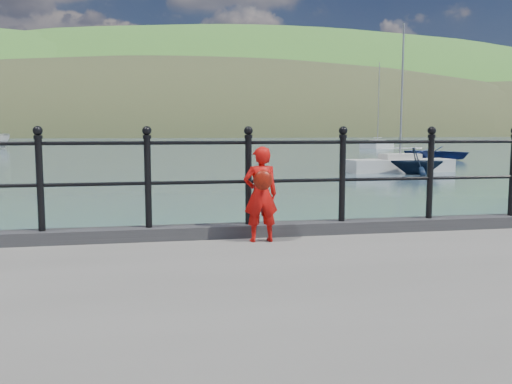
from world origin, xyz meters
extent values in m
plane|color=#2D4251|center=(0.00, 0.00, 0.00)|extent=(600.00, 600.00, 0.00)
cube|color=#28282B|center=(0.00, -0.15, 1.07)|extent=(60.00, 0.30, 0.15)
cylinder|color=black|center=(0.00, -0.15, 1.67)|extent=(18.00, 0.04, 0.04)
cylinder|color=black|center=(0.00, -0.15, 2.15)|extent=(18.00, 0.04, 0.04)
cylinder|color=black|center=(-1.80, -0.15, 1.67)|extent=(0.08, 0.08, 1.05)
sphere|color=black|center=(-1.80, -0.15, 2.29)|extent=(0.11, 0.11, 0.11)
cylinder|color=black|center=(-0.60, -0.15, 1.67)|extent=(0.08, 0.08, 1.05)
sphere|color=black|center=(-0.60, -0.15, 2.29)|extent=(0.11, 0.11, 0.11)
cylinder|color=black|center=(0.60, -0.15, 1.67)|extent=(0.08, 0.08, 1.05)
sphere|color=black|center=(0.60, -0.15, 2.29)|extent=(0.11, 0.11, 0.11)
cylinder|color=black|center=(1.80, -0.15, 1.67)|extent=(0.08, 0.08, 1.05)
sphere|color=black|center=(1.80, -0.15, 2.29)|extent=(0.11, 0.11, 0.11)
cylinder|color=black|center=(3.00, -0.15, 1.67)|extent=(0.08, 0.08, 1.05)
sphere|color=black|center=(3.00, -0.15, 2.29)|extent=(0.11, 0.11, 0.11)
cylinder|color=black|center=(4.20, -0.15, 1.67)|extent=(0.08, 0.08, 1.05)
ellipsoid|color=#333A21|center=(20.00, 195.00, -15.40)|extent=(400.00, 100.00, 88.00)
ellipsoid|color=#387026|center=(60.00, 255.00, -27.30)|extent=(600.00, 180.00, 156.00)
cube|color=silver|center=(-35.00, 181.00, 3.00)|extent=(9.00, 6.00, 6.00)
cube|color=#4C4744|center=(-35.00, 181.00, 7.00)|extent=(9.50, 6.50, 2.00)
cube|color=silver|center=(-12.00, 181.00, 3.00)|extent=(9.00, 6.00, 6.00)
cube|color=#4C4744|center=(-12.00, 181.00, 7.00)|extent=(9.50, 6.50, 2.00)
cube|color=silver|center=(18.00, 181.00, 3.00)|extent=(9.00, 6.00, 6.00)
cube|color=#4C4744|center=(18.00, 181.00, 7.00)|extent=(9.50, 6.50, 2.00)
cube|color=silver|center=(45.00, 181.00, 3.00)|extent=(9.00, 6.00, 6.00)
cube|color=#4C4744|center=(45.00, 181.00, 7.00)|extent=(9.50, 6.50, 2.00)
imported|color=red|center=(0.68, -0.49, 1.55)|extent=(0.42, 0.28, 1.11)
ellipsoid|color=red|center=(0.68, -0.62, 1.73)|extent=(0.22, 0.11, 0.23)
imported|color=navy|center=(21.17, 31.96, 0.52)|extent=(5.77, 6.12, 1.03)
imported|color=black|center=(12.91, 19.31, 0.69)|extent=(3.19, 2.96, 1.38)
cube|color=silver|center=(28.04, 59.16, 0.25)|extent=(6.73, 7.37, 0.90)
cube|color=beige|center=(28.04, 59.16, 0.75)|extent=(2.92, 3.06, 0.50)
cylinder|color=#A5A5A8|center=(28.04, 59.16, 5.76)|extent=(0.10, 0.10, 10.11)
cylinder|color=#A5A5A8|center=(28.04, 59.16, 1.30)|extent=(2.34, 2.73, 0.06)
cube|color=beige|center=(12.78, 20.99, 0.25)|extent=(5.97, 1.99, 0.90)
cube|color=beige|center=(12.78, 20.99, 0.75)|extent=(2.12, 1.26, 0.50)
cylinder|color=#A5A5A8|center=(12.78, 20.99, 4.32)|extent=(0.10, 0.10, 7.24)
cylinder|color=#A5A5A8|center=(12.78, 20.99, 1.30)|extent=(2.65, 0.22, 0.06)
camera|label=1|loc=(-0.55, -6.60, 2.30)|focal=38.00mm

